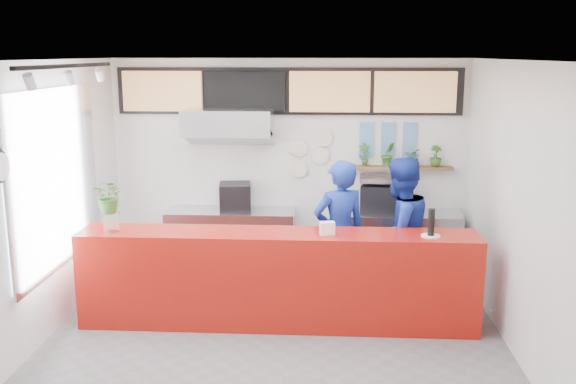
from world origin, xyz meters
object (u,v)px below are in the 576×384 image
at_px(service_counter, 278,279).
at_px(espresso_machine, 384,199).
at_px(panini_oven, 235,197).
at_px(staff_right, 398,234).
at_px(staff_center, 339,235).
at_px(pepper_mill, 431,222).

relative_size(service_counter, espresso_machine, 7.33).
height_order(service_counter, panini_oven, panini_oven).
distance_m(panini_oven, staff_right, 2.47).
bearing_deg(staff_center, espresso_machine, -140.32).
bearing_deg(espresso_machine, service_counter, -116.04).
bearing_deg(service_counter, espresso_machine, 53.26).
distance_m(service_counter, espresso_machine, 2.31).
distance_m(staff_center, pepper_mill, 1.23).
distance_m(service_counter, staff_right, 1.58).
height_order(staff_center, staff_right, staff_right).
bearing_deg(panini_oven, service_counter, -75.39).
height_order(panini_oven, pepper_mill, pepper_mill).
distance_m(panini_oven, pepper_mill, 3.06).
relative_size(staff_center, pepper_mill, 6.19).
distance_m(service_counter, panini_oven, 2.02).
distance_m(panini_oven, espresso_machine, 2.08).
distance_m(staff_center, staff_right, 0.71).
bearing_deg(panini_oven, pepper_mill, -45.20).
relative_size(espresso_machine, staff_right, 0.33).
bearing_deg(espresso_machine, staff_center, -107.05).
relative_size(service_counter, pepper_mill, 15.18).
bearing_deg(staff_right, panini_oven, -65.82).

